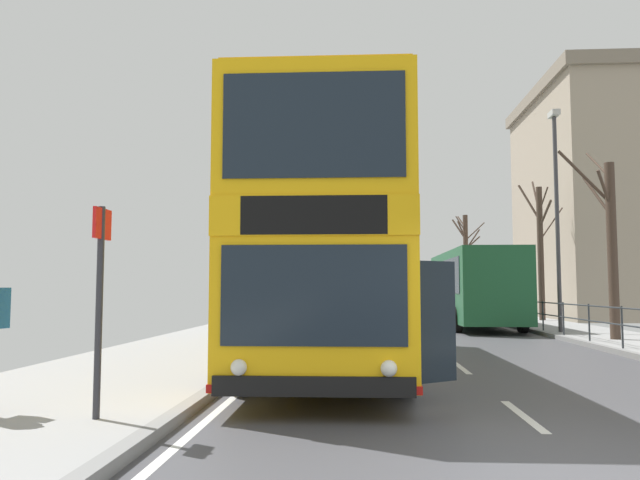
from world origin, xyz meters
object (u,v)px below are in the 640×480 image
(bus_stop_sign_near, at_px, (100,286))
(bare_tree_far_00, at_px, (540,247))
(background_bus_far_lane, at_px, (475,287))
(bare_tree_far_02, at_px, (610,241))
(double_decker_bus_main, at_px, (331,252))
(bare_tree_far_01, at_px, (466,258))
(street_lamp_far_side, at_px, (557,203))

(bus_stop_sign_near, bearing_deg, bare_tree_far_00, 63.13)
(background_bus_far_lane, height_order, bare_tree_far_02, bare_tree_far_02)
(double_decker_bus_main, height_order, background_bus_far_lane, double_decker_bus_main)
(double_decker_bus_main, height_order, bare_tree_far_01, bare_tree_far_01)
(bus_stop_sign_near, xyz_separation_m, bare_tree_far_00, (11.65, 23.00, 1.98))
(background_bus_far_lane, bearing_deg, street_lamp_far_side, -64.18)
(bus_stop_sign_near, bearing_deg, double_decker_bus_main, 68.96)
(street_lamp_far_side, xyz_separation_m, bare_tree_far_01, (0.45, 21.04, -0.90))
(street_lamp_far_side, relative_size, bare_tree_far_00, 1.12)
(bare_tree_far_00, bearing_deg, bare_tree_far_01, 95.96)
(double_decker_bus_main, relative_size, bare_tree_far_01, 1.75)
(background_bus_far_lane, height_order, bus_stop_sign_near, background_bus_far_lane)
(bare_tree_far_01, bearing_deg, background_bus_far_lane, -98.62)
(double_decker_bus_main, xyz_separation_m, street_lamp_far_side, (7.49, 8.57, 2.22))
(bus_stop_sign_near, height_order, bare_tree_far_00, bare_tree_far_00)
(street_lamp_far_side, bearing_deg, bare_tree_far_01, 88.78)
(bare_tree_far_01, distance_m, bare_tree_far_02, 24.00)
(street_lamp_far_side, height_order, bare_tree_far_01, street_lamp_far_side)
(bus_stop_sign_near, height_order, street_lamp_far_side, street_lamp_far_side)
(bus_stop_sign_near, relative_size, bare_tree_far_00, 0.35)
(double_decker_bus_main, xyz_separation_m, background_bus_far_lane, (5.40, 12.89, -0.69))
(bare_tree_far_01, bearing_deg, bus_stop_sign_near, -106.08)
(bus_stop_sign_near, distance_m, street_lamp_far_side, 18.01)
(background_bus_far_lane, bearing_deg, bus_stop_sign_near, -112.19)
(bus_stop_sign_near, bearing_deg, bare_tree_far_01, 73.92)
(double_decker_bus_main, xyz_separation_m, bare_tree_far_01, (7.94, 29.61, 1.32))
(bare_tree_far_02, bearing_deg, bare_tree_far_01, 90.33)
(bare_tree_far_01, bearing_deg, bare_tree_far_02, -89.67)
(double_decker_bus_main, height_order, street_lamp_far_side, street_lamp_far_side)
(bare_tree_far_00, bearing_deg, bus_stop_sign_near, -116.87)
(bare_tree_far_00, relative_size, bare_tree_far_01, 1.04)
(bus_stop_sign_near, height_order, bare_tree_far_01, bare_tree_far_01)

